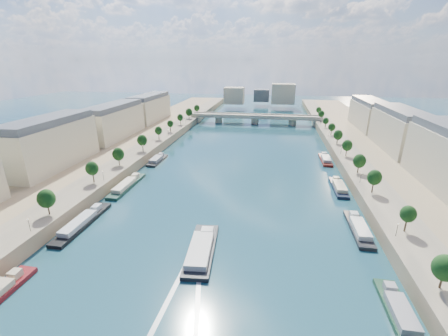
% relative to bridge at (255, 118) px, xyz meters
% --- Properties ---
extents(ground, '(700.00, 700.00, 0.00)m').
position_rel_bridge_xyz_m(ground, '(0.00, -123.40, -5.08)').
color(ground, '#0D333C').
rests_on(ground, ground).
extents(quay_left, '(44.00, 520.00, 5.00)m').
position_rel_bridge_xyz_m(quay_left, '(-72.00, -123.40, -2.58)').
color(quay_left, '#9E8460').
rests_on(quay_left, ground).
extents(quay_right, '(44.00, 520.00, 5.00)m').
position_rel_bridge_xyz_m(quay_right, '(72.00, -123.40, -2.58)').
color(quay_right, '#9E8460').
rests_on(quay_right, ground).
extents(pave_left, '(14.00, 520.00, 0.10)m').
position_rel_bridge_xyz_m(pave_left, '(-57.00, -123.40, -0.03)').
color(pave_left, gray).
rests_on(pave_left, quay_left).
extents(pave_right, '(14.00, 520.00, 0.10)m').
position_rel_bridge_xyz_m(pave_right, '(57.00, -123.40, -0.03)').
color(pave_right, gray).
rests_on(pave_right, quay_right).
extents(trees_left, '(4.80, 268.80, 8.26)m').
position_rel_bridge_xyz_m(trees_left, '(-55.00, -121.40, 5.39)').
color(trees_left, '#382B1E').
rests_on(trees_left, ground).
extents(trees_right, '(4.80, 268.80, 8.26)m').
position_rel_bridge_xyz_m(trees_right, '(55.00, -113.40, 5.39)').
color(trees_right, '#382B1E').
rests_on(trees_right, ground).
extents(lamps_left, '(0.36, 200.36, 4.28)m').
position_rel_bridge_xyz_m(lamps_left, '(-52.50, -133.40, 2.70)').
color(lamps_left, black).
rests_on(lamps_left, ground).
extents(lamps_right, '(0.36, 200.36, 4.28)m').
position_rel_bridge_xyz_m(lamps_right, '(52.50, -118.40, 2.70)').
color(lamps_right, black).
rests_on(lamps_right, ground).
extents(buildings_left, '(16.00, 226.00, 23.20)m').
position_rel_bridge_xyz_m(buildings_left, '(-85.00, -111.40, 11.37)').
color(buildings_left, beige).
rests_on(buildings_left, ground).
extents(buildings_right, '(16.00, 226.00, 23.20)m').
position_rel_bridge_xyz_m(buildings_right, '(85.00, -111.40, 11.37)').
color(buildings_right, beige).
rests_on(buildings_right, ground).
extents(skyline, '(79.00, 42.00, 22.00)m').
position_rel_bridge_xyz_m(skyline, '(3.19, 96.13, 9.57)').
color(skyline, beige).
rests_on(skyline, ground).
extents(bridge, '(112.00, 12.00, 8.15)m').
position_rel_bridge_xyz_m(bridge, '(0.00, 0.00, 0.00)').
color(bridge, '#C1B79E').
rests_on(bridge, ground).
extents(tour_barge, '(9.45, 26.17, 3.63)m').
position_rel_bridge_xyz_m(tour_barge, '(-2.32, -188.14, -4.16)').
color(tour_barge, black).
rests_on(tour_barge, ground).
extents(wake, '(10.74, 26.03, 0.04)m').
position_rel_bridge_xyz_m(wake, '(-2.32, -204.79, -5.06)').
color(wake, silver).
rests_on(wake, ground).
extents(moored_barges_left, '(5.00, 153.56, 3.60)m').
position_rel_bridge_xyz_m(moored_barges_left, '(-45.50, -180.75, -4.24)').
color(moored_barges_left, '#1C1D3D').
rests_on(moored_barges_left, ground).
extents(moored_barges_right, '(5.00, 165.59, 3.60)m').
position_rel_bridge_xyz_m(moored_barges_right, '(45.50, -168.72, -4.24)').
color(moored_barges_right, black).
rests_on(moored_barges_right, ground).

